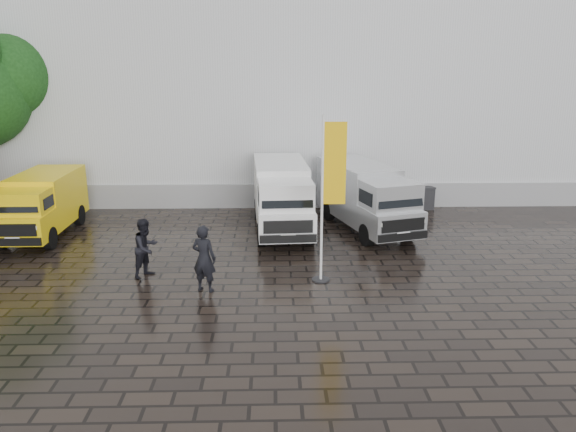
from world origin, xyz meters
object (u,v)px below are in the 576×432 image
(van_silver, at_px, (366,199))
(wheelie_bin, at_px, (426,198))
(flagpole, at_px, (329,192))
(person_tent, at_px, (146,248))
(van_white, at_px, (282,198))
(van_yellow, at_px, (41,206))
(person_front, at_px, (204,258))

(van_silver, distance_m, wheelie_bin, 4.20)
(flagpole, bearing_deg, person_tent, 174.99)
(van_white, distance_m, van_silver, 3.06)
(van_yellow, distance_m, van_white, 8.42)
(flagpole, bearing_deg, person_front, -168.81)
(person_front, bearing_deg, person_tent, -11.28)
(van_white, height_order, van_silver, van_white)
(van_yellow, xyz_separation_m, person_tent, (4.49, -3.95, -0.22))
(van_yellow, xyz_separation_m, flagpole, (9.61, -4.40, 1.48))
(wheelie_bin, bearing_deg, van_yellow, -175.29)
(van_yellow, bearing_deg, van_white, 3.25)
(van_yellow, xyz_separation_m, van_white, (8.40, 0.50, 0.13))
(van_yellow, distance_m, wheelie_bin, 14.85)
(flagpole, xyz_separation_m, person_front, (-3.35, -0.66, -1.63))
(van_silver, height_order, wheelie_bin, van_silver)
(van_yellow, bearing_deg, wheelie_bin, 13.00)
(wheelie_bin, height_order, person_tent, person_tent)
(wheelie_bin, xyz_separation_m, person_front, (-8.18, -8.44, 0.45))
(van_white, bearing_deg, van_yellow, -179.96)
(van_yellow, height_order, van_white, van_white)
(van_white, height_order, flagpole, flagpole)
(van_white, height_order, wheelie_bin, van_white)
(person_front, height_order, person_tent, person_front)
(wheelie_bin, bearing_deg, van_white, -163.00)
(van_yellow, distance_m, van_silver, 11.47)
(van_white, relative_size, wheelie_bin, 5.91)
(van_silver, height_order, flagpole, flagpole)
(person_front, bearing_deg, van_yellow, -18.19)
(van_silver, distance_m, person_front, 7.61)
(van_yellow, xyz_separation_m, wheelie_bin, (14.44, 3.37, -0.60))
(wheelie_bin, bearing_deg, person_front, -142.56)
(wheelie_bin, distance_m, person_front, 11.76)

